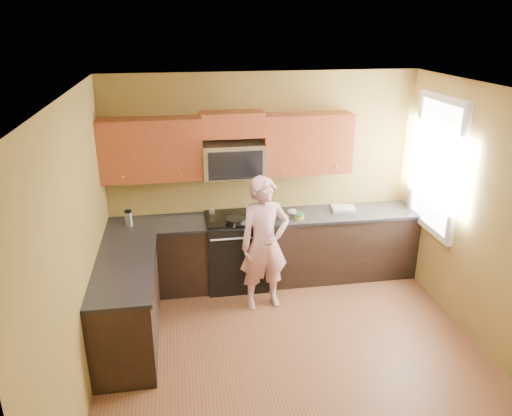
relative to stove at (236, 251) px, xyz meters
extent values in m
plane|color=brown|center=(0.40, -1.68, -0.47)|extent=(4.00, 4.00, 0.00)
plane|color=white|center=(0.40, -1.68, 2.23)|extent=(4.00, 4.00, 0.00)
plane|color=olive|center=(0.40, 0.32, 0.88)|extent=(4.00, 0.00, 4.00)
plane|color=olive|center=(0.40, -3.67, 0.88)|extent=(4.00, 0.00, 4.00)
plane|color=olive|center=(-1.60, -1.68, 0.88)|extent=(0.00, 4.00, 4.00)
plane|color=olive|center=(2.40, -1.68, 0.88)|extent=(0.00, 4.00, 4.00)
cube|color=black|center=(0.40, 0.02, -0.03)|extent=(4.00, 0.60, 0.88)
cube|color=black|center=(-1.30, -1.08, -0.03)|extent=(0.60, 1.60, 0.88)
cube|color=black|center=(0.40, 0.01, 0.43)|extent=(4.00, 0.62, 0.04)
cube|color=black|center=(-1.29, -1.08, 0.43)|extent=(0.62, 1.60, 0.04)
cube|color=brown|center=(0.00, 0.16, 1.62)|extent=(0.76, 0.33, 0.30)
imported|color=pink|center=(0.27, -0.58, 0.34)|extent=(0.65, 0.47, 1.64)
cube|color=#B27F47|center=(0.62, -0.03, 0.45)|extent=(0.14, 0.14, 0.01)
ellipsoid|color=silver|center=(0.59, -0.06, 0.48)|extent=(0.14, 0.15, 0.06)
ellipsoid|color=silver|center=(0.74, 0.05, 0.48)|extent=(0.14, 0.15, 0.07)
cube|color=white|center=(1.44, 0.06, 0.47)|extent=(0.33, 0.28, 0.05)
cylinder|color=silver|center=(-0.29, 0.15, 0.51)|extent=(0.07, 0.07, 0.12)
camera|label=1|loc=(-0.68, -5.75, 2.82)|focal=34.64mm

